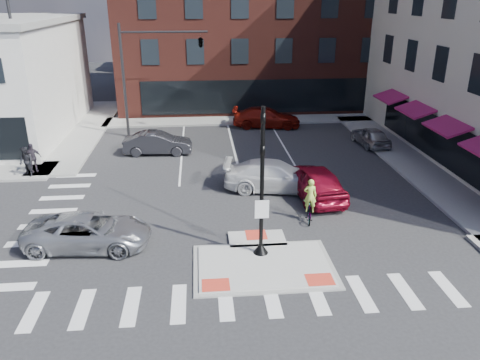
{
  "coord_description": "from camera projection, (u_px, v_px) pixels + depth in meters",
  "views": [
    {
      "loc": [
        -2.31,
        -15.88,
        9.81
      ],
      "look_at": [
        -0.54,
        3.65,
        2.0
      ],
      "focal_mm": 35.0,
      "sensor_mm": 36.0,
      "label": 1
    }
  ],
  "objects": [
    {
      "name": "ground",
      "position": [
        262.0,
        260.0,
        18.52
      ],
      "size": [
        120.0,
        120.0,
        0.0
      ],
      "primitive_type": "plane",
      "color": "#28282B",
      "rests_on": "ground"
    },
    {
      "name": "red_sedan",
      "position": [
        315.0,
        181.0,
        24.04
      ],
      "size": [
        2.66,
        5.26,
        1.72
      ],
      "primitive_type": "imported",
      "rotation": [
        0.0,
        0.0,
        3.27
      ],
      "color": "maroon",
      "rests_on": "ground"
    },
    {
      "name": "bg_car_red",
      "position": [
        266.0,
        118.0,
        36.82
      ],
      "size": [
        5.53,
        2.87,
        1.53
      ],
      "primitive_type": "imported",
      "rotation": [
        0.0,
        0.0,
        1.43
      ],
      "color": "maroon",
      "rests_on": "ground"
    },
    {
      "name": "pedestrian_b",
      "position": [
        32.0,
        158.0,
        27.03
      ],
      "size": [
        1.08,
        0.86,
        1.71
      ],
      "primitive_type": "imported",
      "rotation": [
        0.0,
        0.0,
        0.52
      ],
      "color": "#302A34",
      "rests_on": "sidewalk_nw"
    },
    {
      "name": "bg_car_silver",
      "position": [
        370.0,
        136.0,
        32.33
      ],
      "size": [
        1.94,
        4.01,
        1.32
      ],
      "primitive_type": "imported",
      "rotation": [
        0.0,
        0.0,
        3.24
      ],
      "color": "#A2A5A9",
      "rests_on": "ground"
    },
    {
      "name": "silver_suv",
      "position": [
        88.0,
        231.0,
        19.27
      ],
      "size": [
        5.27,
        2.74,
        1.42
      ],
      "primitive_type": "imported",
      "rotation": [
        0.0,
        0.0,
        1.49
      ],
      "color": "#A5A7AC",
      "rests_on": "ground"
    },
    {
      "name": "building_far_left",
      "position": [
        184.0,
        32.0,
        64.44
      ],
      "size": [
        10.0,
        12.0,
        10.0
      ],
      "primitive_type": "cube",
      "color": "slate",
      "rests_on": "ground"
    },
    {
      "name": "pedestrian_a",
      "position": [
        26.0,
        162.0,
        26.38
      ],
      "size": [
        1.06,
        1.01,
        1.71
      ],
      "primitive_type": "imported",
      "rotation": [
        0.0,
        0.0,
        -0.62
      ],
      "color": "black",
      "rests_on": "sidewalk_nw"
    },
    {
      "name": "cyclist",
      "position": [
        309.0,
        207.0,
        21.53
      ],
      "size": [
        0.87,
        1.69,
        2.06
      ],
      "rotation": [
        0.0,
        0.0,
        2.94
      ],
      "color": "#3F3F44",
      "rests_on": "ground"
    },
    {
      "name": "sidewalk_e",
      "position": [
        415.0,
        165.0,
        28.64
      ],
      "size": [
        3.0,
        24.0,
        0.15
      ],
      "primitive_type": "cube",
      "color": "gray",
      "rests_on": "ground"
    },
    {
      "name": "bg_car_dark",
      "position": [
        158.0,
        143.0,
        30.63
      ],
      "size": [
        4.48,
        1.71,
        1.46
      ],
      "primitive_type": "imported",
      "rotation": [
        0.0,
        0.0,
        1.53
      ],
      "color": "#27272C",
      "rests_on": "ground"
    },
    {
      "name": "refuge_island",
      "position": [
        263.0,
        263.0,
        18.26
      ],
      "size": [
        5.4,
        4.65,
        0.13
      ],
      "color": "gray",
      "rests_on": "ground"
    },
    {
      "name": "building_n",
      "position": [
        250.0,
        16.0,
        45.48
      ],
      "size": [
        24.4,
        18.4,
        15.5
      ],
      "color": "#4B1D17",
      "rests_on": "ground"
    },
    {
      "name": "signal_pole",
      "position": [
        262.0,
        202.0,
        18.01
      ],
      "size": [
        0.6,
        0.6,
        5.98
      ],
      "color": "black",
      "rests_on": "refuge_island"
    },
    {
      "name": "white_pickup",
      "position": [
        275.0,
        176.0,
        24.94
      ],
      "size": [
        5.73,
        3.06,
        1.58
      ],
      "primitive_type": "imported",
      "rotation": [
        0.0,
        0.0,
        1.41
      ],
      "color": "silver",
      "rests_on": "ground"
    },
    {
      "name": "mast_arm_signal",
      "position": [
        180.0,
        50.0,
        32.58
      ],
      "size": [
        6.1,
        2.24,
        8.0
      ],
      "color": "black",
      "rests_on": "ground"
    },
    {
      "name": "sidewalk_n",
      "position": [
        262.0,
        119.0,
        39.09
      ],
      "size": [
        26.0,
        3.0,
        0.15
      ],
      "primitive_type": "cube",
      "color": "gray",
      "rests_on": "ground"
    },
    {
      "name": "building_far_right",
      "position": [
        275.0,
        23.0,
        67.01
      ],
      "size": [
        12.0,
        12.0,
        12.0
      ],
      "primitive_type": "cube",
      "color": "brown",
      "rests_on": "ground"
    }
  ]
}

